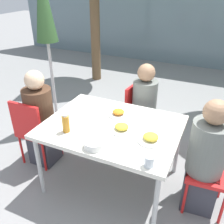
{
  "coord_description": "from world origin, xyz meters",
  "views": [
    {
      "loc": [
        0.89,
        -1.95,
        2.09
      ],
      "look_at": [
        0.0,
        0.0,
        0.91
      ],
      "focal_mm": 40.0,
      "sensor_mm": 36.0,
      "label": 1
    }
  ],
  "objects_px": {
    "person_left": "(41,121)",
    "chair_far": "(140,111)",
    "bottle": "(66,123)",
    "drinking_cup": "(149,161)",
    "salad_bowl": "(94,144)",
    "closed_umbrella": "(44,14)",
    "chair_right": "(210,161)",
    "person_far": "(144,110)",
    "chair_left": "(34,128)",
    "person_right": "(205,161)"
  },
  "relations": [
    {
      "from": "person_left",
      "to": "closed_umbrella",
      "type": "xyz_separation_m",
      "value": [
        -0.41,
        0.81,
        1.08
      ]
    },
    {
      "from": "person_left",
      "to": "salad_bowl",
      "type": "height_order",
      "value": "person_left"
    },
    {
      "from": "person_far",
      "to": "closed_umbrella",
      "type": "bearing_deg",
      "value": -84.77
    },
    {
      "from": "closed_umbrella",
      "to": "bottle",
      "type": "relative_size",
      "value": 12.33
    },
    {
      "from": "person_left",
      "to": "bottle",
      "type": "height_order",
      "value": "person_left"
    },
    {
      "from": "person_far",
      "to": "bottle",
      "type": "xyz_separation_m",
      "value": [
        -0.45,
        -1.05,
        0.28
      ]
    },
    {
      "from": "person_far",
      "to": "salad_bowl",
      "type": "relative_size",
      "value": 6.54
    },
    {
      "from": "chair_right",
      "to": "person_left",
      "type": "bearing_deg",
      "value": 0.19
    },
    {
      "from": "person_far",
      "to": "chair_right",
      "type": "bearing_deg",
      "value": 62.19
    },
    {
      "from": "chair_left",
      "to": "salad_bowl",
      "type": "distance_m",
      "value": 1.07
    },
    {
      "from": "person_right",
      "to": "person_far",
      "type": "relative_size",
      "value": 1.01
    },
    {
      "from": "chair_right",
      "to": "person_far",
      "type": "xyz_separation_m",
      "value": [
        -0.87,
        0.61,
        0.06
      ]
    },
    {
      "from": "person_left",
      "to": "bottle",
      "type": "xyz_separation_m",
      "value": [
        0.57,
        -0.29,
        0.28
      ]
    },
    {
      "from": "chair_left",
      "to": "drinking_cup",
      "type": "xyz_separation_m",
      "value": [
        1.5,
        -0.36,
        0.3
      ]
    },
    {
      "from": "chair_far",
      "to": "bottle",
      "type": "height_order",
      "value": "bottle"
    },
    {
      "from": "chair_left",
      "to": "closed_umbrella",
      "type": "bearing_deg",
      "value": 111.94
    },
    {
      "from": "closed_umbrella",
      "to": "salad_bowl",
      "type": "height_order",
      "value": "closed_umbrella"
    },
    {
      "from": "person_left",
      "to": "person_far",
      "type": "xyz_separation_m",
      "value": [
        1.02,
        0.76,
        -0.0
      ]
    },
    {
      "from": "bottle",
      "to": "drinking_cup",
      "type": "bearing_deg",
      "value": -9.78
    },
    {
      "from": "person_right",
      "to": "drinking_cup",
      "type": "relative_size",
      "value": 12.36
    },
    {
      "from": "chair_left",
      "to": "person_left",
      "type": "distance_m",
      "value": 0.11
    },
    {
      "from": "chair_right",
      "to": "chair_far",
      "type": "bearing_deg",
      "value": -39.78
    },
    {
      "from": "person_far",
      "to": "bottle",
      "type": "distance_m",
      "value": 1.18
    },
    {
      "from": "drinking_cup",
      "to": "person_right",
      "type": "bearing_deg",
      "value": 51.67
    },
    {
      "from": "closed_umbrella",
      "to": "bottle",
      "type": "distance_m",
      "value": 1.68
    },
    {
      "from": "salad_bowl",
      "to": "chair_left",
      "type": "bearing_deg",
      "value": 162.0
    },
    {
      "from": "chair_right",
      "to": "chair_left",
      "type": "bearing_deg",
      "value": 2.4
    },
    {
      "from": "person_right",
      "to": "salad_bowl",
      "type": "xyz_separation_m",
      "value": [
        -0.92,
        -0.47,
        0.23
      ]
    },
    {
      "from": "person_left",
      "to": "chair_far",
      "type": "bearing_deg",
      "value": 41.11
    },
    {
      "from": "chair_far",
      "to": "drinking_cup",
      "type": "height_order",
      "value": "chair_far"
    },
    {
      "from": "person_left",
      "to": "bottle",
      "type": "distance_m",
      "value": 0.7
    },
    {
      "from": "chair_left",
      "to": "person_far",
      "type": "bearing_deg",
      "value": 38.36
    },
    {
      "from": "person_left",
      "to": "person_right",
      "type": "distance_m",
      "value": 1.85
    },
    {
      "from": "person_right",
      "to": "closed_umbrella",
      "type": "distance_m",
      "value": 2.61
    },
    {
      "from": "salad_bowl",
      "to": "drinking_cup",
      "type": "bearing_deg",
      "value": -4.44
    },
    {
      "from": "chair_far",
      "to": "salad_bowl",
      "type": "distance_m",
      "value": 1.26
    },
    {
      "from": "drinking_cup",
      "to": "salad_bowl",
      "type": "distance_m",
      "value": 0.51
    },
    {
      "from": "chair_left",
      "to": "bottle",
      "type": "distance_m",
      "value": 0.74
    },
    {
      "from": "closed_umbrella",
      "to": "bottle",
      "type": "xyz_separation_m",
      "value": [
        0.98,
        -1.1,
        -0.8
      ]
    },
    {
      "from": "person_right",
      "to": "closed_umbrella",
      "type": "relative_size",
      "value": 0.52
    },
    {
      "from": "person_far",
      "to": "drinking_cup",
      "type": "relative_size",
      "value": 12.28
    },
    {
      "from": "salad_bowl",
      "to": "bottle",
      "type": "bearing_deg",
      "value": 162.98
    },
    {
      "from": "bottle",
      "to": "person_left",
      "type": "bearing_deg",
      "value": 153.2
    },
    {
      "from": "person_left",
      "to": "chair_far",
      "type": "height_order",
      "value": "person_left"
    },
    {
      "from": "chair_left",
      "to": "chair_far",
      "type": "xyz_separation_m",
      "value": [
        1.0,
        0.9,
        0.0
      ]
    },
    {
      "from": "chair_right",
      "to": "person_right",
      "type": "height_order",
      "value": "person_right"
    },
    {
      "from": "bottle",
      "to": "drinking_cup",
      "type": "relative_size",
      "value": 1.93
    },
    {
      "from": "chair_far",
      "to": "person_far",
      "type": "height_order",
      "value": "person_far"
    },
    {
      "from": "bottle",
      "to": "chair_left",
      "type": "bearing_deg",
      "value": 161.44
    },
    {
      "from": "chair_right",
      "to": "bottle",
      "type": "relative_size",
      "value": 4.68
    }
  ]
}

